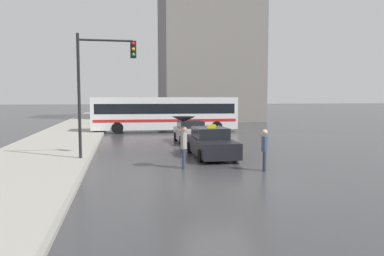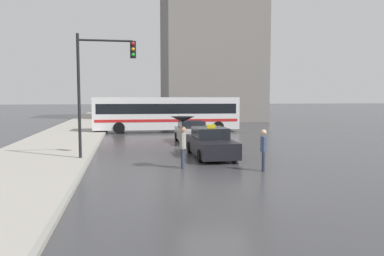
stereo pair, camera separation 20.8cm
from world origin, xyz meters
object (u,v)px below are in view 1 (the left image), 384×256
pedestrian_man (265,147)px  traffic_light (101,75)px  pedestrian_with_umbrella (184,127)px  sedan_red (191,132)px  city_bus (165,113)px  taxi (211,143)px

pedestrian_man → traffic_light: (-6.70, 3.92, 3.11)m
traffic_light → pedestrian_with_umbrella: bearing=-38.4°
sedan_red → pedestrian_with_umbrella: 9.33m
pedestrian_with_umbrella → city_bus: bearing=11.7°
taxi → pedestrian_with_umbrella: size_ratio=2.16×
taxi → city_bus: (-0.75, 14.03, 1.00)m
city_bus → pedestrian_with_umbrella: bearing=-1.9°
pedestrian_man → traffic_light: size_ratio=0.29×
traffic_light → pedestrian_man: bearing=-30.3°
pedestrian_with_umbrella → traffic_light: traffic_light is taller
city_bus → traffic_light: size_ratio=2.09×
pedestrian_man → traffic_light: traffic_light is taller
sedan_red → pedestrian_man: (1.20, -10.17, 0.33)m
pedestrian_man → sedan_red: bearing=-156.6°
sedan_red → pedestrian_man: size_ratio=2.44×
pedestrian_with_umbrella → pedestrian_man: 3.47m
city_bus → pedestrian_with_umbrella: 17.01m
sedan_red → traffic_light: 9.01m
taxi → sedan_red: bearing=-90.9°
city_bus → pedestrian_with_umbrella: size_ratio=5.65×
city_bus → pedestrian_man: (2.04, -18.10, -0.68)m
taxi → pedestrian_man: bearing=107.6°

